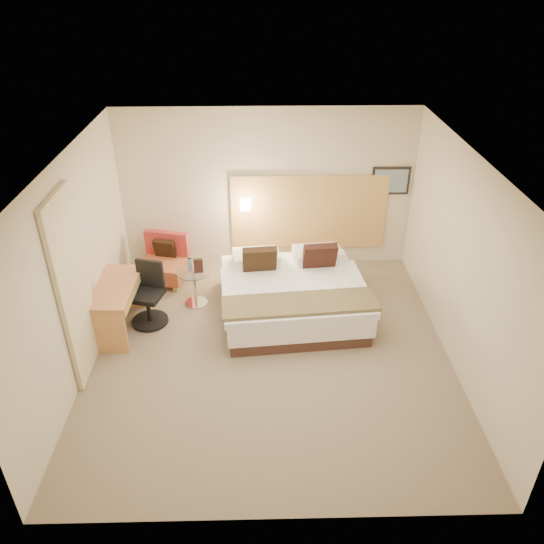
{
  "coord_description": "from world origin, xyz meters",
  "views": [
    {
      "loc": [
        -0.1,
        -5.65,
        4.64
      ],
      "look_at": [
        0.04,
        0.49,
        0.98
      ],
      "focal_mm": 35.0,
      "sensor_mm": 36.0,
      "label": 1
    }
  ],
  "objects_px": {
    "lounge_chair": "(164,263)",
    "side_table": "(195,286)",
    "desk": "(118,295)",
    "desk_chair": "(149,299)",
    "bed": "(292,293)"
  },
  "relations": [
    {
      "from": "side_table",
      "to": "desk_chair",
      "type": "bearing_deg",
      "value": -144.13
    },
    {
      "from": "side_table",
      "to": "lounge_chair",
      "type": "bearing_deg",
      "value": 128.29
    },
    {
      "from": "lounge_chair",
      "to": "side_table",
      "type": "bearing_deg",
      "value": -51.71
    },
    {
      "from": "lounge_chair",
      "to": "desk_chair",
      "type": "bearing_deg",
      "value": -91.46
    },
    {
      "from": "bed",
      "to": "side_table",
      "type": "distance_m",
      "value": 1.49
    },
    {
      "from": "side_table",
      "to": "desk",
      "type": "xyz_separation_m",
      "value": [
        -0.99,
        -0.63,
        0.26
      ]
    },
    {
      "from": "side_table",
      "to": "desk_chair",
      "type": "distance_m",
      "value": 0.76
    },
    {
      "from": "bed",
      "to": "lounge_chair",
      "type": "bearing_deg",
      "value": 154.11
    },
    {
      "from": "desk",
      "to": "lounge_chair",
      "type": "bearing_deg",
      "value": 73.57
    },
    {
      "from": "side_table",
      "to": "desk_chair",
      "type": "relative_size",
      "value": 0.63
    },
    {
      "from": "side_table",
      "to": "desk_chair",
      "type": "height_order",
      "value": "desk_chair"
    },
    {
      "from": "desk",
      "to": "bed",
      "type": "bearing_deg",
      "value": 8.64
    },
    {
      "from": "desk",
      "to": "desk_chair",
      "type": "bearing_deg",
      "value": 26.9
    },
    {
      "from": "lounge_chair",
      "to": "desk_chair",
      "type": "xyz_separation_m",
      "value": [
        -0.03,
        -1.18,
        0.08
      ]
    },
    {
      "from": "desk",
      "to": "desk_chair",
      "type": "xyz_separation_m",
      "value": [
        0.37,
        0.19,
        -0.19
      ]
    }
  ]
}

